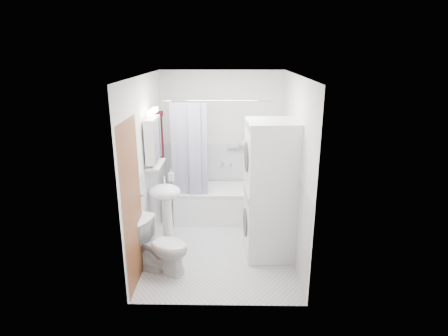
{
  "coord_description": "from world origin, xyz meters",
  "views": [
    {
      "loc": [
        0.14,
        -4.79,
        2.72
      ],
      "look_at": [
        0.05,
        0.15,
        1.14
      ],
      "focal_mm": 30.0,
      "sensor_mm": 36.0,
      "label": 1
    }
  ],
  "objects_px": {
    "toilet": "(162,246)",
    "bathtub": "(219,202)",
    "washer_dryer": "(271,190)",
    "sink": "(166,202)"
  },
  "relations": [
    {
      "from": "bathtub",
      "to": "toilet",
      "type": "height_order",
      "value": "toilet"
    },
    {
      "from": "toilet",
      "to": "bathtub",
      "type": "bearing_deg",
      "value": -3.51
    },
    {
      "from": "bathtub",
      "to": "washer_dryer",
      "type": "relative_size",
      "value": 0.77
    },
    {
      "from": "sink",
      "to": "washer_dryer",
      "type": "distance_m",
      "value": 1.45
    },
    {
      "from": "bathtub",
      "to": "sink",
      "type": "distance_m",
      "value": 1.25
    },
    {
      "from": "bathtub",
      "to": "toilet",
      "type": "bearing_deg",
      "value": -113.45
    },
    {
      "from": "sink",
      "to": "washer_dryer",
      "type": "height_order",
      "value": "washer_dryer"
    },
    {
      "from": "sink",
      "to": "toilet",
      "type": "height_order",
      "value": "sink"
    },
    {
      "from": "sink",
      "to": "toilet",
      "type": "relative_size",
      "value": 1.48
    },
    {
      "from": "bathtub",
      "to": "sink",
      "type": "height_order",
      "value": "sink"
    }
  ]
}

